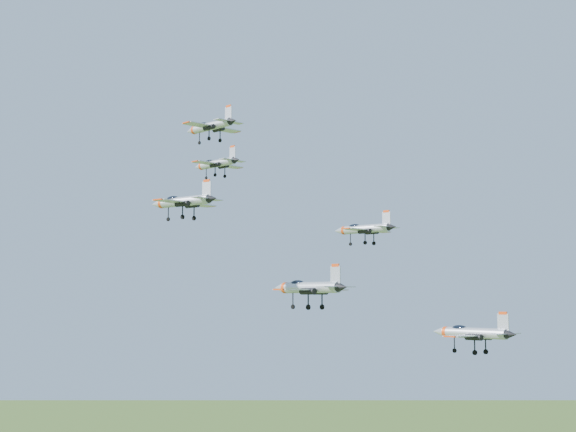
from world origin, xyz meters
The scene contains 6 objects.
jet_lead centered at (-22.14, 12.70, 158.75)m, with size 13.70×11.60×3.70m.
jet_left_high centered at (-12.19, 1.04, 149.54)m, with size 10.84×9.17×2.93m.
jet_right_high centered at (-3.69, -17.77, 141.10)m, with size 11.82×9.82×3.16m.
jet_left_low centered at (9.46, 9.03, 138.88)m, with size 11.67×9.84×3.14m.
jet_right_low centered at (10.11, -8.89, 129.95)m, with size 13.42×11.42×3.65m.
jet_trail centered at (28.53, 0.84, 124.18)m, with size 12.59×10.74×3.44m.
Camera 1 is at (61.72, -99.29, 128.74)m, focal length 50.00 mm.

